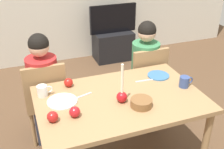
{
  "coord_description": "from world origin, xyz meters",
  "views": [
    {
      "loc": [
        -0.75,
        -1.83,
        2.01
      ],
      "look_at": [
        0.0,
        0.2,
        0.87
      ],
      "focal_mm": 44.4,
      "sensor_mm": 36.0,
      "label": 1
    }
  ],
  "objects_px": {
    "tv_stand": "(113,46)",
    "apple_by_right_mug": "(75,112)",
    "candle_centerpiece": "(122,94)",
    "dining_table": "(120,106)",
    "apple_near_candle": "(53,117)",
    "bowl_walnuts": "(141,103)",
    "plate_left": "(62,101)",
    "plate_right": "(158,75)",
    "tv": "(113,19)",
    "mug_left": "(43,91)",
    "chair_right": "(145,79)",
    "person_left_child": "(45,91)",
    "mug_right": "(185,82)",
    "apple_by_left_plate": "(68,82)",
    "chair_left": "(46,97)",
    "person_right_child": "(144,73)"
  },
  "relations": [
    {
      "from": "apple_by_left_plate",
      "to": "apple_by_right_mug",
      "type": "relative_size",
      "value": 0.95
    },
    {
      "from": "chair_left",
      "to": "plate_right",
      "type": "distance_m",
      "value": 1.14
    },
    {
      "from": "dining_table",
      "to": "bowl_walnuts",
      "type": "distance_m",
      "value": 0.24
    },
    {
      "from": "tv",
      "to": "mug_right",
      "type": "relative_size",
      "value": 5.94
    },
    {
      "from": "tv",
      "to": "plate_right",
      "type": "distance_m",
      "value": 2.09
    },
    {
      "from": "plate_right",
      "to": "apple_by_right_mug",
      "type": "bearing_deg",
      "value": -158.47
    },
    {
      "from": "mug_left",
      "to": "apple_by_left_plate",
      "type": "distance_m",
      "value": 0.25
    },
    {
      "from": "bowl_walnuts",
      "to": "apple_near_candle",
      "type": "relative_size",
      "value": 2.08
    },
    {
      "from": "mug_left",
      "to": "apple_near_candle",
      "type": "distance_m",
      "value": 0.39
    },
    {
      "from": "candle_centerpiece",
      "to": "plate_right",
      "type": "relative_size",
      "value": 1.64
    },
    {
      "from": "chair_left",
      "to": "tv",
      "type": "xyz_separation_m",
      "value": [
        1.35,
        1.69,
        0.2
      ]
    },
    {
      "from": "candle_centerpiece",
      "to": "mug_left",
      "type": "bearing_deg",
      "value": 151.92
    },
    {
      "from": "person_right_child",
      "to": "apple_by_left_plate",
      "type": "bearing_deg",
      "value": -161.51
    },
    {
      "from": "plate_right",
      "to": "apple_near_candle",
      "type": "height_order",
      "value": "apple_near_candle"
    },
    {
      "from": "mug_right",
      "to": "apple_by_right_mug",
      "type": "distance_m",
      "value": 1.03
    },
    {
      "from": "person_left_child",
      "to": "mug_right",
      "type": "height_order",
      "value": "person_left_child"
    },
    {
      "from": "apple_near_candle",
      "to": "apple_by_left_plate",
      "type": "height_order",
      "value": "apple_near_candle"
    },
    {
      "from": "person_left_child",
      "to": "tv_stand",
      "type": "relative_size",
      "value": 1.83
    },
    {
      "from": "plate_left",
      "to": "apple_by_right_mug",
      "type": "distance_m",
      "value": 0.24
    },
    {
      "from": "tv_stand",
      "to": "apple_near_candle",
      "type": "height_order",
      "value": "apple_near_candle"
    },
    {
      "from": "plate_left",
      "to": "apple_near_candle",
      "type": "xyz_separation_m",
      "value": [
        -0.12,
        -0.23,
        0.04
      ]
    },
    {
      "from": "tv_stand",
      "to": "mug_right",
      "type": "distance_m",
      "value": 2.4
    },
    {
      "from": "tv_stand",
      "to": "plate_right",
      "type": "bearing_deg",
      "value": -98.38
    },
    {
      "from": "chair_right",
      "to": "apple_near_candle",
      "type": "relative_size",
      "value": 10.7
    },
    {
      "from": "apple_by_right_mug",
      "to": "plate_right",
      "type": "bearing_deg",
      "value": 21.53
    },
    {
      "from": "apple_near_candle",
      "to": "apple_by_right_mug",
      "type": "xyz_separation_m",
      "value": [
        0.17,
        0.0,
        0.0
      ]
    },
    {
      "from": "bowl_walnuts",
      "to": "apple_near_candle",
      "type": "bearing_deg",
      "value": 176.33
    },
    {
      "from": "plate_right",
      "to": "bowl_walnuts",
      "type": "relative_size",
      "value": 1.19
    },
    {
      "from": "candle_centerpiece",
      "to": "dining_table",
      "type": "bearing_deg",
      "value": 79.85
    },
    {
      "from": "plate_left",
      "to": "bowl_walnuts",
      "type": "relative_size",
      "value": 1.42
    },
    {
      "from": "plate_left",
      "to": "apple_by_left_plate",
      "type": "bearing_deg",
      "value": 65.81
    },
    {
      "from": "tv",
      "to": "chair_right",
      "type": "bearing_deg",
      "value": -98.11
    },
    {
      "from": "mug_right",
      "to": "tv",
      "type": "bearing_deg",
      "value": 85.43
    },
    {
      "from": "mug_left",
      "to": "chair_right",
      "type": "bearing_deg",
      "value": 17.07
    },
    {
      "from": "chair_right",
      "to": "mug_left",
      "type": "height_order",
      "value": "chair_right"
    },
    {
      "from": "dining_table",
      "to": "plate_left",
      "type": "bearing_deg",
      "value": 167.88
    },
    {
      "from": "mug_right",
      "to": "bowl_walnuts",
      "type": "bearing_deg",
      "value": -163.46
    },
    {
      "from": "mug_left",
      "to": "bowl_walnuts",
      "type": "relative_size",
      "value": 0.75
    },
    {
      "from": "person_left_child",
      "to": "tv",
      "type": "height_order",
      "value": "person_left_child"
    },
    {
      "from": "apple_near_candle",
      "to": "bowl_walnuts",
      "type": "bearing_deg",
      "value": -3.67
    },
    {
      "from": "person_left_child",
      "to": "person_right_child",
      "type": "xyz_separation_m",
      "value": [
        1.11,
        0.0,
        0.0
      ]
    },
    {
      "from": "apple_by_right_mug",
      "to": "bowl_walnuts",
      "type": "bearing_deg",
      "value": -5.2
    },
    {
      "from": "plate_left",
      "to": "apple_near_candle",
      "type": "height_order",
      "value": "apple_near_candle"
    },
    {
      "from": "apple_near_candle",
      "to": "person_left_child",
      "type": "bearing_deg",
      "value": 87.99
    },
    {
      "from": "person_left_child",
      "to": "plate_right",
      "type": "bearing_deg",
      "value": -21.39
    },
    {
      "from": "tv_stand",
      "to": "apple_by_right_mug",
      "type": "bearing_deg",
      "value": -116.54
    },
    {
      "from": "chair_left",
      "to": "plate_right",
      "type": "relative_size",
      "value": 4.32
    },
    {
      "from": "tv_stand",
      "to": "candle_centerpiece",
      "type": "bearing_deg",
      "value": -108.79
    },
    {
      "from": "plate_right",
      "to": "plate_left",
      "type": "bearing_deg",
      "value": -172.37
    },
    {
      "from": "candle_centerpiece",
      "to": "plate_right",
      "type": "xyz_separation_m",
      "value": [
        0.5,
        0.29,
        -0.06
      ]
    }
  ]
}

